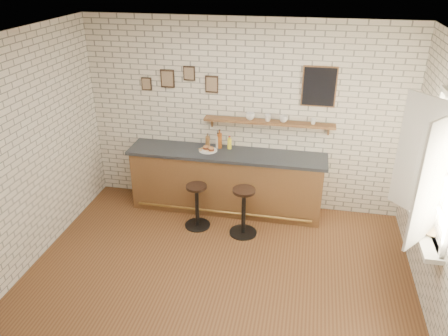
{
  "coord_description": "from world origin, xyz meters",
  "views": [
    {
      "loc": [
        0.97,
        -4.37,
        3.78
      ],
      "look_at": [
        -0.09,
        0.9,
        1.14
      ],
      "focal_mm": 35.0,
      "sensor_mm": 36.0,
      "label": 1
    }
  ],
  "objects_px": {
    "bitters_bottle_brown": "(208,142)",
    "book_upper": "(423,228)",
    "sandwich_plate": "(208,150)",
    "bar_stool_left": "(197,205)",
    "ciabatta_sandwich": "(209,148)",
    "book_lower": "(422,229)",
    "shelf_cup_b": "(268,118)",
    "bar_stool_right": "(244,210)",
    "shelf_cup_a": "(250,116)",
    "condiment_bottle_yellow": "(229,143)",
    "bitters_bottle_white": "(218,142)",
    "bitters_bottle_amber": "(220,140)",
    "shelf_cup_d": "(313,121)",
    "bar_counter": "(226,181)",
    "shelf_cup_c": "(284,119)"
  },
  "relations": [
    {
      "from": "bitters_bottle_brown",
      "to": "condiment_bottle_yellow",
      "type": "bearing_deg",
      "value": 0.0
    },
    {
      "from": "ciabatta_sandwich",
      "to": "shelf_cup_d",
      "type": "distance_m",
      "value": 1.65
    },
    {
      "from": "bar_stool_right",
      "to": "shelf_cup_b",
      "type": "distance_m",
      "value": 1.44
    },
    {
      "from": "bar_stool_left",
      "to": "bar_stool_right",
      "type": "bearing_deg",
      "value": -4.67
    },
    {
      "from": "ciabatta_sandwich",
      "to": "book_upper",
      "type": "relative_size",
      "value": 1.0
    },
    {
      "from": "bitters_bottle_amber",
      "to": "condiment_bottle_yellow",
      "type": "relative_size",
      "value": 1.47
    },
    {
      "from": "bar_stool_left",
      "to": "bar_counter",
      "type": "bearing_deg",
      "value": 60.3
    },
    {
      "from": "ciabatta_sandwich",
      "to": "bar_stool_left",
      "type": "bearing_deg",
      "value": -94.9
    },
    {
      "from": "bitters_bottle_brown",
      "to": "bitters_bottle_amber",
      "type": "relative_size",
      "value": 0.73
    },
    {
      "from": "sandwich_plate",
      "to": "ciabatta_sandwich",
      "type": "relative_size",
      "value": 1.28
    },
    {
      "from": "condiment_bottle_yellow",
      "to": "shelf_cup_b",
      "type": "height_order",
      "value": "shelf_cup_b"
    },
    {
      "from": "condiment_bottle_yellow",
      "to": "bitters_bottle_white",
      "type": "bearing_deg",
      "value": -180.0
    },
    {
      "from": "ciabatta_sandwich",
      "to": "book_upper",
      "type": "distance_m",
      "value": 3.26
    },
    {
      "from": "bitters_bottle_white",
      "to": "shelf_cup_d",
      "type": "bearing_deg",
      "value": 1.74
    },
    {
      "from": "sandwich_plate",
      "to": "book_lower",
      "type": "bearing_deg",
      "value": -27.79
    },
    {
      "from": "shelf_cup_b",
      "to": "shelf_cup_c",
      "type": "relative_size",
      "value": 0.87
    },
    {
      "from": "bitters_bottle_brown",
      "to": "book_upper",
      "type": "xyz_separation_m",
      "value": [
        2.93,
        -1.68,
        -0.14
      ]
    },
    {
      "from": "shelf_cup_a",
      "to": "book_upper",
      "type": "height_order",
      "value": "shelf_cup_a"
    },
    {
      "from": "shelf_cup_b",
      "to": "book_lower",
      "type": "bearing_deg",
      "value": -73.04
    },
    {
      "from": "bar_stool_left",
      "to": "ciabatta_sandwich",
      "type": "bearing_deg",
      "value": 85.1
    },
    {
      "from": "bitters_bottle_brown",
      "to": "shelf_cup_d",
      "type": "xyz_separation_m",
      "value": [
        1.61,
        0.04,
        0.44
      ]
    },
    {
      "from": "ciabatta_sandwich",
      "to": "book_lower",
      "type": "relative_size",
      "value": 0.94
    },
    {
      "from": "condiment_bottle_yellow",
      "to": "shelf_cup_a",
      "type": "bearing_deg",
      "value": 8.07
    },
    {
      "from": "shelf_cup_b",
      "to": "shelf_cup_d",
      "type": "distance_m",
      "value": 0.68
    },
    {
      "from": "shelf_cup_a",
      "to": "shelf_cup_b",
      "type": "relative_size",
      "value": 1.26
    },
    {
      "from": "shelf_cup_a",
      "to": "shelf_cup_c",
      "type": "distance_m",
      "value": 0.51
    },
    {
      "from": "sandwich_plate",
      "to": "bar_stool_left",
      "type": "height_order",
      "value": "sandwich_plate"
    },
    {
      "from": "bitters_bottle_amber",
      "to": "book_upper",
      "type": "distance_m",
      "value": 3.22
    },
    {
      "from": "book_lower",
      "to": "shelf_cup_b",
      "type": "bearing_deg",
      "value": 122.58
    },
    {
      "from": "ciabatta_sandwich",
      "to": "bitters_bottle_brown",
      "type": "height_order",
      "value": "bitters_bottle_brown"
    },
    {
      "from": "bar_counter",
      "to": "shelf_cup_b",
      "type": "height_order",
      "value": "shelf_cup_b"
    },
    {
      "from": "sandwich_plate",
      "to": "bitters_bottle_brown",
      "type": "bearing_deg",
      "value": 105.49
    },
    {
      "from": "bar_counter",
      "to": "shelf_cup_a",
      "type": "relative_size",
      "value": 22.59
    },
    {
      "from": "bar_stool_right",
      "to": "shelf_cup_d",
      "type": "bearing_deg",
      "value": 43.65
    },
    {
      "from": "bar_stool_left",
      "to": "shelf_cup_a",
      "type": "xyz_separation_m",
      "value": [
        0.66,
        0.79,
        1.18
      ]
    },
    {
      "from": "bitters_bottle_brown",
      "to": "bitters_bottle_white",
      "type": "relative_size",
      "value": 0.89
    },
    {
      "from": "condiment_bottle_yellow",
      "to": "bar_counter",
      "type": "bearing_deg",
      "value": -96.53
    },
    {
      "from": "bar_stool_right",
      "to": "shelf_cup_d",
      "type": "distance_m",
      "value": 1.68
    },
    {
      "from": "ciabatta_sandwich",
      "to": "shelf_cup_a",
      "type": "height_order",
      "value": "shelf_cup_a"
    },
    {
      "from": "condiment_bottle_yellow",
      "to": "bar_stool_left",
      "type": "bearing_deg",
      "value": -115.39
    },
    {
      "from": "shelf_cup_d",
      "to": "ciabatta_sandwich",
      "type": "bearing_deg",
      "value": -160.36
    },
    {
      "from": "shelf_cup_b",
      "to": "book_lower",
      "type": "xyz_separation_m",
      "value": [
        2.0,
        -1.71,
        -0.61
      ]
    },
    {
      "from": "bitters_bottle_amber",
      "to": "shelf_cup_d",
      "type": "bearing_deg",
      "value": 1.78
    },
    {
      "from": "condiment_bottle_yellow",
      "to": "bar_stool_right",
      "type": "distance_m",
      "value": 1.13
    },
    {
      "from": "bar_stool_left",
      "to": "shelf_cup_b",
      "type": "distance_m",
      "value": 1.7
    },
    {
      "from": "bitters_bottle_white",
      "to": "book_lower",
      "type": "distance_m",
      "value": 3.23
    },
    {
      "from": "ciabatta_sandwich",
      "to": "shelf_cup_a",
      "type": "relative_size",
      "value": 1.6
    },
    {
      "from": "condiment_bottle_yellow",
      "to": "sandwich_plate",
      "type": "bearing_deg",
      "value": -154.79
    },
    {
      "from": "bar_stool_left",
      "to": "bar_stool_right",
      "type": "xyz_separation_m",
      "value": [
        0.72,
        -0.06,
        0.03
      ]
    },
    {
      "from": "bar_stool_right",
      "to": "bar_stool_left",
      "type": "bearing_deg",
      "value": 175.33
    }
  ]
}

